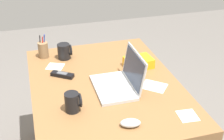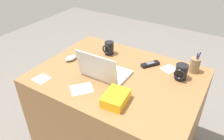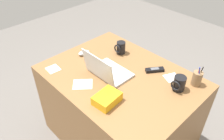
{
  "view_description": "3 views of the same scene",
  "coord_description": "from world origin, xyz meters",
  "px_view_note": "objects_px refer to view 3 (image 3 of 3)",
  "views": [
    {
      "loc": [
        1.56,
        -0.4,
        1.73
      ],
      "look_at": [
        -0.01,
        0.05,
        0.82
      ],
      "focal_mm": 49.89,
      "sensor_mm": 36.0,
      "label": 1
    },
    {
      "loc": [
        -0.65,
        1.13,
        1.62
      ],
      "look_at": [
        0.04,
        0.01,
        0.78
      ],
      "focal_mm": 34.88,
      "sensor_mm": 36.0,
      "label": 2
    },
    {
      "loc": [
        -0.94,
        0.99,
        1.82
      ],
      "look_at": [
        0.05,
        0.04,
        0.79
      ],
      "focal_mm": 36.11,
      "sensor_mm": 36.0,
      "label": 3
    }
  ],
  "objects_px": {
    "coffee_mug_white": "(121,48)",
    "pen_holder": "(197,78)",
    "cordless_phone": "(155,70)",
    "snack_bag": "(107,99)",
    "computer_mouse": "(84,53)",
    "coffee_mug_tall": "(179,83)",
    "laptop": "(107,71)"
  },
  "relations": [
    {
      "from": "computer_mouse",
      "to": "cordless_phone",
      "type": "bearing_deg",
      "value": -144.29
    },
    {
      "from": "coffee_mug_tall",
      "to": "computer_mouse",
      "type": "bearing_deg",
      "value": 13.9
    },
    {
      "from": "cordless_phone",
      "to": "snack_bag",
      "type": "distance_m",
      "value": 0.5
    },
    {
      "from": "snack_bag",
      "to": "computer_mouse",
      "type": "bearing_deg",
      "value": -23.75
    },
    {
      "from": "cordless_phone",
      "to": "pen_holder",
      "type": "distance_m",
      "value": 0.32
    },
    {
      "from": "laptop",
      "to": "coffee_mug_tall",
      "type": "bearing_deg",
      "value": -151.49
    },
    {
      "from": "cordless_phone",
      "to": "laptop",
      "type": "bearing_deg",
      "value": 53.87
    },
    {
      "from": "laptop",
      "to": "pen_holder",
      "type": "relative_size",
      "value": 1.91
    },
    {
      "from": "computer_mouse",
      "to": "pen_holder",
      "type": "relative_size",
      "value": 0.61
    },
    {
      "from": "computer_mouse",
      "to": "coffee_mug_white",
      "type": "relative_size",
      "value": 0.95
    },
    {
      "from": "coffee_mug_white",
      "to": "pen_holder",
      "type": "height_order",
      "value": "pen_holder"
    },
    {
      "from": "laptop",
      "to": "computer_mouse",
      "type": "height_order",
      "value": "laptop"
    },
    {
      "from": "coffee_mug_tall",
      "to": "snack_bag",
      "type": "xyz_separation_m",
      "value": [
        0.26,
        0.45,
        -0.02
      ]
    },
    {
      "from": "coffee_mug_tall",
      "to": "laptop",
      "type": "bearing_deg",
      "value": 28.51
    },
    {
      "from": "coffee_mug_white",
      "to": "cordless_phone",
      "type": "height_order",
      "value": "coffee_mug_white"
    },
    {
      "from": "coffee_mug_white",
      "to": "snack_bag",
      "type": "distance_m",
      "value": 0.62
    },
    {
      "from": "coffee_mug_white",
      "to": "cordless_phone",
      "type": "relative_size",
      "value": 0.74
    },
    {
      "from": "cordless_phone",
      "to": "pen_holder",
      "type": "xyz_separation_m",
      "value": [
        -0.31,
        -0.09,
        0.04
      ]
    },
    {
      "from": "computer_mouse",
      "to": "coffee_mug_tall",
      "type": "bearing_deg",
      "value": -154.28
    },
    {
      "from": "computer_mouse",
      "to": "cordless_phone",
      "type": "relative_size",
      "value": 0.7
    },
    {
      "from": "laptop",
      "to": "coffee_mug_tall",
      "type": "xyz_separation_m",
      "value": [
        -0.47,
        -0.26,
        0.01
      ]
    },
    {
      "from": "coffee_mug_white",
      "to": "snack_bag",
      "type": "xyz_separation_m",
      "value": [
        -0.36,
        0.5,
        -0.02
      ]
    },
    {
      "from": "laptop",
      "to": "coffee_mug_white",
      "type": "height_order",
      "value": "laptop"
    },
    {
      "from": "coffee_mug_white",
      "to": "pen_holder",
      "type": "xyz_separation_m",
      "value": [
        -0.68,
        -0.09,
        0.0
      ]
    },
    {
      "from": "computer_mouse",
      "to": "pen_holder",
      "type": "distance_m",
      "value": 0.95
    },
    {
      "from": "coffee_mug_white",
      "to": "cordless_phone",
      "type": "distance_m",
      "value": 0.38
    },
    {
      "from": "computer_mouse",
      "to": "coffee_mug_tall",
      "type": "height_order",
      "value": "coffee_mug_tall"
    },
    {
      "from": "cordless_phone",
      "to": "snack_bag",
      "type": "bearing_deg",
      "value": 88.96
    },
    {
      "from": "computer_mouse",
      "to": "snack_bag",
      "type": "bearing_deg",
      "value": 168.08
    },
    {
      "from": "computer_mouse",
      "to": "pen_holder",
      "type": "height_order",
      "value": "pen_holder"
    },
    {
      "from": "coffee_mug_tall",
      "to": "pen_holder",
      "type": "relative_size",
      "value": 0.64
    },
    {
      "from": "computer_mouse",
      "to": "coffee_mug_white",
      "type": "xyz_separation_m",
      "value": [
        -0.2,
        -0.25,
        0.04
      ]
    }
  ]
}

